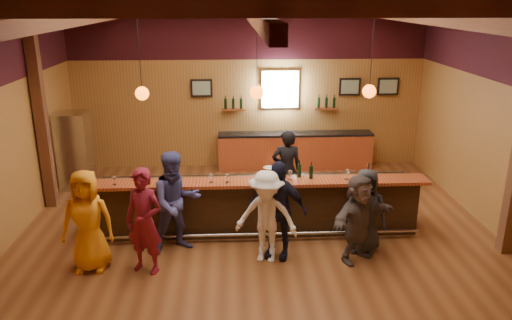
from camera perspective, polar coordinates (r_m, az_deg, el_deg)
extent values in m
plane|color=brown|center=(9.70, 0.09, -8.16)|extent=(9.00, 9.00, 0.00)
cube|color=#986429|center=(12.85, -0.85, 8.97)|extent=(9.00, 0.04, 4.50)
cube|color=#986429|center=(5.13, 2.44, -5.38)|extent=(9.00, 0.04, 4.50)
cube|color=#986429|center=(10.20, 26.32, 4.68)|extent=(0.04, 8.00, 4.50)
cube|color=#340E13|center=(12.69, -0.87, 15.21)|extent=(9.00, 0.01, 1.70)
cube|color=#522C17|center=(11.09, -23.54, 6.00)|extent=(0.22, 0.22, 4.50)
cube|color=#522C17|center=(5.70, 1.76, 17.17)|extent=(8.80, 0.20, 0.25)
cube|color=#522C17|center=(7.70, 0.51, 17.42)|extent=(8.80, 0.20, 0.25)
cube|color=#522C17|center=(9.69, -0.22, 17.57)|extent=(8.80, 0.20, 0.25)
cube|color=#522C17|center=(11.69, -0.70, 17.66)|extent=(8.80, 0.20, 0.25)
cube|color=#522C17|center=(9.05, -19.92, 14.92)|extent=(0.18, 7.80, 0.22)
cube|color=#522C17|center=(8.70, 0.10, 15.86)|extent=(0.18, 7.80, 0.22)
cube|color=#522C17|center=(9.35, 19.48, 15.03)|extent=(0.18, 7.80, 0.22)
cube|color=black|center=(9.48, 0.09, -5.31)|extent=(6.00, 0.60, 1.05)
cube|color=maroon|center=(9.10, 0.15, -2.56)|extent=(6.30, 0.50, 0.06)
cube|color=black|center=(9.68, -0.02, -2.24)|extent=(6.00, 0.48, 0.05)
cube|color=black|center=(9.85, -0.02, -4.83)|extent=(6.00, 0.48, 0.90)
cube|color=silver|center=(9.99, 11.52, -2.24)|extent=(0.45, 0.40, 0.14)
cube|color=silver|center=(10.12, 14.26, -2.16)|extent=(0.45, 0.40, 0.14)
cylinder|color=silver|center=(9.25, 0.23, -8.48)|extent=(6.00, 0.06, 0.06)
cube|color=maroon|center=(13.09, 4.49, 0.99)|extent=(4.00, 0.50, 0.90)
cube|color=black|center=(12.96, 4.54, 3.00)|extent=(4.00, 0.52, 0.05)
cube|color=silver|center=(12.89, 2.76, 8.08)|extent=(0.95, 0.08, 0.95)
cube|color=white|center=(12.84, 2.78, 8.04)|extent=(0.78, 0.01, 0.78)
cube|color=black|center=(12.83, -6.25, 8.18)|extent=(0.55, 0.04, 0.45)
cube|color=silver|center=(12.81, -6.26, 8.16)|extent=(0.45, 0.01, 0.35)
cube|color=black|center=(13.17, 10.67, 8.23)|extent=(0.55, 0.04, 0.45)
cube|color=silver|center=(13.15, 10.69, 8.21)|extent=(0.45, 0.01, 0.35)
cube|color=black|center=(13.44, 14.86, 8.13)|extent=(0.55, 0.04, 0.45)
cube|color=silver|center=(13.41, 14.89, 8.11)|extent=(0.45, 0.01, 0.35)
cube|color=maroon|center=(12.86, -2.60, 5.79)|extent=(0.60, 0.18, 0.04)
cylinder|color=black|center=(12.83, -3.51, 6.43)|extent=(0.07, 0.07, 0.26)
cylinder|color=black|center=(12.83, -2.61, 6.44)|extent=(0.07, 0.07, 0.26)
cylinder|color=black|center=(12.83, -1.71, 6.45)|extent=(0.07, 0.07, 0.26)
cube|color=maroon|center=(13.09, 8.02, 5.85)|extent=(0.60, 0.18, 0.04)
cylinder|color=black|center=(13.02, 7.18, 6.50)|extent=(0.07, 0.07, 0.26)
cylinder|color=black|center=(13.06, 8.05, 6.49)|extent=(0.07, 0.07, 0.26)
cylinder|color=black|center=(13.10, 8.91, 6.49)|extent=(0.07, 0.07, 0.26)
cylinder|color=black|center=(8.87, -13.18, 11.39)|extent=(0.01, 0.01, 1.25)
sphere|color=#FF5A0C|center=(8.96, -12.89, 7.43)|extent=(0.24, 0.24, 0.24)
cylinder|color=black|center=(8.75, 0.10, 11.77)|extent=(0.01, 0.01, 1.25)
sphere|color=#FF5A0C|center=(8.84, 0.10, 7.74)|extent=(0.24, 0.24, 0.24)
cylinder|color=black|center=(9.07, 13.08, 11.54)|extent=(0.01, 0.01, 1.25)
sphere|color=#FF5A0C|center=(9.16, 12.81, 7.66)|extent=(0.24, 0.24, 0.24)
cube|color=silver|center=(12.33, -19.97, 1.03)|extent=(0.70, 0.70, 1.80)
imported|color=orange|center=(8.55, -18.68, -6.60)|extent=(0.85, 0.56, 1.72)
imported|color=maroon|center=(8.22, -12.67, -6.85)|extent=(0.76, 0.64, 1.77)
imported|color=#434787|center=(8.77, -9.12, -4.79)|extent=(1.09, 0.98, 1.83)
imported|color=white|center=(8.37, 1.20, -6.49)|extent=(1.17, 0.86, 1.62)
imported|color=black|center=(8.48, 2.42, -5.71)|extent=(1.10, 0.72, 1.73)
imported|color=#564944|center=(8.57, 11.61, -6.54)|extent=(1.43, 1.20, 1.54)
imported|color=black|center=(8.89, 12.38, -5.71)|extent=(0.86, 0.68, 1.53)
imported|color=black|center=(10.43, 3.51, -1.13)|extent=(0.63, 0.42, 1.72)
cylinder|color=brown|center=(9.06, 1.53, -1.61)|extent=(0.23, 0.23, 0.25)
cylinder|color=black|center=(9.27, 4.97, -1.23)|extent=(0.07, 0.07, 0.24)
cylinder|color=black|center=(9.22, 5.00, -0.27)|extent=(0.02, 0.02, 0.08)
cylinder|color=black|center=(9.22, 6.31, -1.41)|extent=(0.07, 0.07, 0.24)
cylinder|color=black|center=(9.16, 6.34, -0.46)|extent=(0.02, 0.02, 0.08)
cylinder|color=silver|center=(9.25, -15.84, -2.70)|extent=(0.06, 0.06, 0.01)
cylinder|color=silver|center=(9.23, -15.87, -2.42)|extent=(0.01, 0.01, 0.09)
sphere|color=silver|center=(9.21, -15.91, -1.98)|extent=(0.07, 0.07, 0.07)
cylinder|color=silver|center=(9.14, -12.85, -2.70)|extent=(0.06, 0.06, 0.01)
cylinder|color=silver|center=(9.13, -12.87, -2.42)|extent=(0.01, 0.01, 0.09)
sphere|color=silver|center=(9.10, -12.91, -2.00)|extent=(0.07, 0.07, 0.07)
cylinder|color=silver|center=(9.09, -8.67, -2.57)|extent=(0.07, 0.07, 0.01)
cylinder|color=silver|center=(9.07, -8.68, -2.27)|extent=(0.01, 0.01, 0.10)
sphere|color=silver|center=(9.04, -8.71, -1.80)|extent=(0.08, 0.08, 0.08)
cylinder|color=silver|center=(9.05, -5.14, -2.53)|extent=(0.07, 0.07, 0.01)
cylinder|color=silver|center=(9.03, -5.15, -2.21)|extent=(0.01, 0.01, 0.10)
sphere|color=silver|center=(9.00, -5.16, -1.74)|extent=(0.08, 0.08, 0.08)
cylinder|color=silver|center=(9.02, -3.32, -2.54)|extent=(0.07, 0.07, 0.01)
cylinder|color=silver|center=(9.01, -3.33, -2.23)|extent=(0.01, 0.01, 0.10)
sphere|color=silver|center=(8.98, -3.34, -1.76)|extent=(0.08, 0.08, 0.08)
cylinder|color=silver|center=(9.16, 3.90, -2.23)|extent=(0.07, 0.07, 0.01)
cylinder|color=silver|center=(9.14, 3.91, -1.90)|extent=(0.01, 0.01, 0.11)
sphere|color=silver|center=(9.11, 3.92, -1.38)|extent=(0.08, 0.08, 0.08)
cylinder|color=silver|center=(9.31, 10.35, -2.15)|extent=(0.08, 0.08, 0.01)
cylinder|color=silver|center=(9.29, 10.37, -1.80)|extent=(0.01, 0.01, 0.11)
sphere|color=silver|center=(9.26, 10.40, -1.27)|extent=(0.09, 0.09, 0.09)
cylinder|color=silver|center=(9.39, 12.05, -2.09)|extent=(0.06, 0.06, 0.01)
cylinder|color=silver|center=(9.37, 12.07, -1.80)|extent=(0.01, 0.01, 0.09)
sphere|color=silver|center=(9.35, 12.10, -1.37)|extent=(0.07, 0.07, 0.07)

